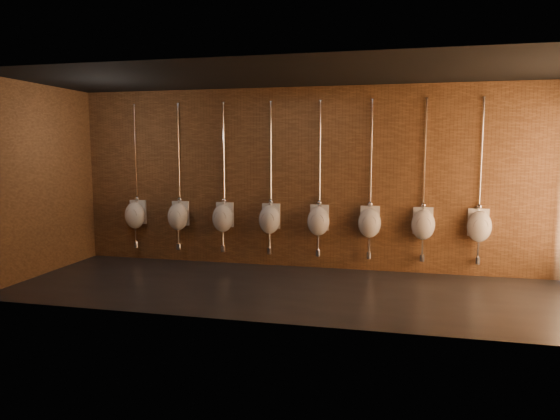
{
  "coord_description": "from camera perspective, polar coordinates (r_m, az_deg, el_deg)",
  "views": [
    {
      "loc": [
        1.56,
        -7.23,
        2.12
      ],
      "look_at": [
        -0.31,
        0.9,
        1.1
      ],
      "focal_mm": 32.0,
      "sensor_mm": 36.0,
      "label": 1
    }
  ],
  "objects": [
    {
      "name": "urinal_3",
      "position": [
        8.94,
        -1.19,
        -1.0
      ],
      "size": [
        0.39,
        0.34,
        2.72
      ],
      "color": "white",
      "rests_on": "ground"
    },
    {
      "name": "urinal_5",
      "position": [
        8.69,
        10.2,
        -1.34
      ],
      "size": [
        0.39,
        0.34,
        2.72
      ],
      "color": "white",
      "rests_on": "ground"
    },
    {
      "name": "urinal_2",
      "position": [
        9.2,
        -6.55,
        -0.82
      ],
      "size": [
        0.39,
        0.34,
        2.72
      ],
      "color": "white",
      "rests_on": "ground"
    },
    {
      "name": "room_shell",
      "position": [
        7.39,
        0.81,
        6.13
      ],
      "size": [
        8.54,
        3.04,
        3.22
      ],
      "color": "black",
      "rests_on": "ground"
    },
    {
      "name": "urinal_6",
      "position": [
        8.69,
        16.04,
        -1.5
      ],
      "size": [
        0.39,
        0.34,
        2.72
      ],
      "color": "white",
      "rests_on": "ground"
    },
    {
      "name": "ground",
      "position": [
        7.69,
        0.79,
        -9.03
      ],
      "size": [
        8.5,
        8.5,
        0.0
      ],
      "primitive_type": "plane",
      "color": "black",
      "rests_on": "ground"
    },
    {
      "name": "urinal_1",
      "position": [
        9.53,
        -11.57,
        -0.64
      ],
      "size": [
        0.39,
        0.34,
        2.72
      ],
      "color": "white",
      "rests_on": "ground"
    },
    {
      "name": "urinal_7",
      "position": [
        8.79,
        21.81,
        -1.64
      ],
      "size": [
        0.39,
        0.34,
        2.72
      ],
      "color": "white",
      "rests_on": "ground"
    },
    {
      "name": "urinal_0",
      "position": [
        9.93,
        -16.22,
        -0.48
      ],
      "size": [
        0.39,
        0.34,
        2.72
      ],
      "color": "white",
      "rests_on": "ground"
    },
    {
      "name": "urinal_4",
      "position": [
        8.77,
        4.42,
        -1.17
      ],
      "size": [
        0.39,
        0.34,
        2.72
      ],
      "color": "white",
      "rests_on": "ground"
    }
  ]
}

